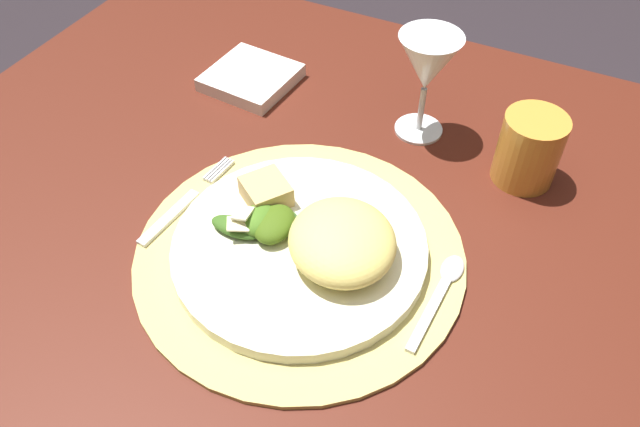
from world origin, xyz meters
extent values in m
cube|color=#4C1C11|center=(0.00, 0.00, 0.75)|extent=(1.20, 0.89, 0.02)
cylinder|color=#491B14|center=(-0.52, 0.36, 0.37)|extent=(0.08, 0.08, 0.74)
cylinder|color=tan|center=(-0.04, -0.06, 0.76)|extent=(0.36, 0.36, 0.01)
cylinder|color=#ECE9C7|center=(-0.04, -0.06, 0.77)|extent=(0.28, 0.28, 0.02)
ellipsoid|color=#E5D16A|center=(0.01, -0.05, 0.80)|extent=(0.16, 0.16, 0.05)
ellipsoid|color=#436F1E|center=(-0.09, -0.06, 0.79)|extent=(0.04, 0.05, 0.02)
ellipsoid|color=#375E1D|center=(-0.11, -0.07, 0.79)|extent=(0.06, 0.03, 0.01)
ellipsoid|color=#3E5C14|center=(-0.07, -0.05, 0.79)|extent=(0.05, 0.06, 0.02)
ellipsoid|color=#3D6C34|center=(-0.07, -0.05, 0.79)|extent=(0.06, 0.06, 0.01)
cube|color=beige|center=(-0.10, -0.08, 0.80)|extent=(0.03, 0.03, 0.01)
cube|color=beige|center=(-0.11, -0.06, 0.80)|extent=(0.02, 0.03, 0.01)
cube|color=tan|center=(-0.11, -0.02, 0.79)|extent=(0.07, 0.07, 0.03)
cube|color=silver|center=(-0.20, -0.08, 0.77)|extent=(0.02, 0.10, 0.00)
cube|color=silver|center=(-0.20, 0.01, 0.77)|extent=(0.01, 0.05, 0.00)
cube|color=silver|center=(-0.19, 0.01, 0.77)|extent=(0.01, 0.05, 0.00)
cube|color=silver|center=(-0.19, 0.01, 0.77)|extent=(0.01, 0.05, 0.00)
cube|color=silver|center=(-0.18, 0.01, 0.77)|extent=(0.01, 0.05, 0.00)
cube|color=silver|center=(0.11, -0.07, 0.77)|extent=(0.01, 0.10, 0.00)
ellipsoid|color=silver|center=(0.12, -0.01, 0.77)|extent=(0.02, 0.04, 0.01)
cube|color=white|center=(-0.25, 0.20, 0.77)|extent=(0.12, 0.12, 0.02)
cylinder|color=silver|center=(0.00, 0.20, 0.76)|extent=(0.06, 0.06, 0.00)
cylinder|color=silver|center=(0.00, 0.20, 0.79)|extent=(0.01, 0.01, 0.06)
cone|color=silver|center=(0.00, 0.20, 0.86)|extent=(0.08, 0.08, 0.07)
cylinder|color=#CD8934|center=(0.14, 0.18, 0.80)|extent=(0.07, 0.07, 0.09)
camera|label=1|loc=(0.17, -0.44, 1.30)|focal=35.51mm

